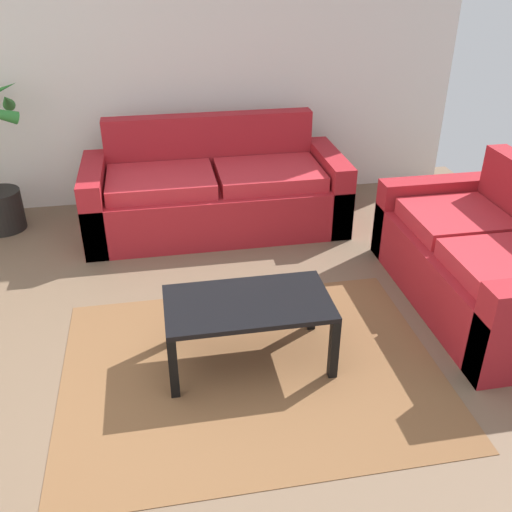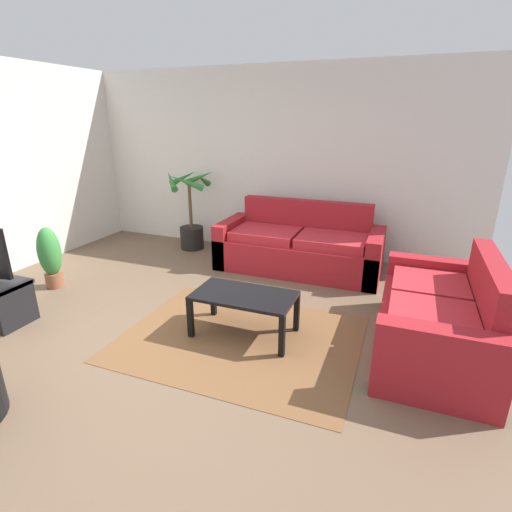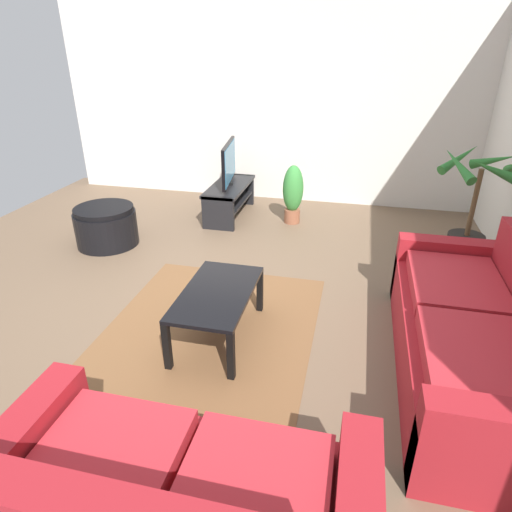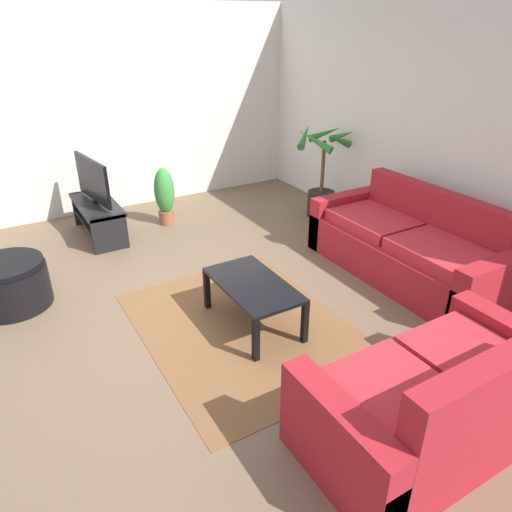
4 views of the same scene
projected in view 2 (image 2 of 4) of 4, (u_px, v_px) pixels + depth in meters
The scene contains 8 objects.
ground_plane at pixel (170, 343), 3.64m from camera, with size 6.60×6.60×0.00m, color brown.
wall_back at pixel (275, 163), 5.82m from camera, with size 6.00×0.06×2.70m, color silver.
couch_main at pixel (299, 248), 5.34m from camera, with size 2.18×0.90×0.90m.
couch_loveseat at pixel (438, 321), 3.43m from camera, with size 0.90×1.70×0.90m.
coffee_table at pixel (244, 300), 3.69m from camera, with size 0.96×0.53×0.42m.
area_rug at pixel (240, 338), 3.72m from camera, with size 2.20×1.70×0.01m, color brown.
potted_palm at pixel (191, 218), 6.13m from camera, with size 0.77×0.76×1.24m.
potted_plant_small at pixel (50, 256), 4.72m from camera, with size 0.26×0.26×0.76m.
Camera 2 is at (1.89, -2.65, 1.98)m, focal length 27.43 mm.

